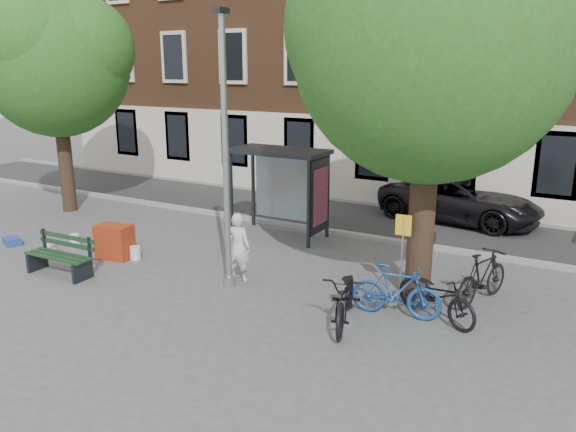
# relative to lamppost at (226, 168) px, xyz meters

# --- Properties ---
(ground) EXTENTS (90.00, 90.00, 0.00)m
(ground) POSITION_rel_lamppost_xyz_m (0.00, 0.00, -2.78)
(ground) COLOR #4C4C4F
(ground) RESTS_ON ground
(road) EXTENTS (40.00, 4.00, 0.01)m
(road) POSITION_rel_lamppost_xyz_m (0.00, 7.00, -2.78)
(road) COLOR #28282B
(road) RESTS_ON ground
(curb_near) EXTENTS (40.00, 0.25, 0.12)m
(curb_near) POSITION_rel_lamppost_xyz_m (0.00, 5.00, -2.72)
(curb_near) COLOR gray
(curb_near) RESTS_ON ground
(curb_far) EXTENTS (40.00, 0.25, 0.12)m
(curb_far) POSITION_rel_lamppost_xyz_m (0.00, 9.00, -2.72)
(curb_far) COLOR gray
(curb_far) RESTS_ON ground
(building_row) EXTENTS (30.00, 8.00, 14.00)m
(building_row) POSITION_rel_lamppost_xyz_m (0.00, 13.00, 4.22)
(building_row) COLOR brown
(building_row) RESTS_ON ground
(lamppost) EXTENTS (0.28, 0.35, 6.11)m
(lamppost) POSITION_rel_lamppost_xyz_m (0.00, 0.00, 0.00)
(lamppost) COLOR #9EA0A3
(lamppost) RESTS_ON ground
(tree_right) EXTENTS (5.76, 5.60, 8.20)m
(tree_right) POSITION_rel_lamppost_xyz_m (4.01, 1.38, 2.83)
(tree_right) COLOR black
(tree_right) RESTS_ON ground
(tree_left) EXTENTS (5.18, 4.86, 7.40)m
(tree_left) POSITION_rel_lamppost_xyz_m (-8.99, 2.88, 2.43)
(tree_left) COLOR black
(tree_left) RESTS_ON ground
(bus_shelter) EXTENTS (2.85, 1.45, 2.62)m
(bus_shelter) POSITION_rel_lamppost_xyz_m (-0.61, 4.11, -0.87)
(bus_shelter) COLOR #1E2328
(bus_shelter) RESTS_ON ground
(painter) EXTENTS (0.63, 0.44, 1.65)m
(painter) POSITION_rel_lamppost_xyz_m (-0.00, 0.41, -1.96)
(painter) COLOR silver
(painter) RESTS_ON ground
(bench) EXTENTS (1.86, 0.67, 0.95)m
(bench) POSITION_rel_lamppost_xyz_m (-4.01, -1.42, -2.35)
(bench) COLOR #1E2328
(bench) RESTS_ON ground
(bike_a) EXTENTS (2.08, 1.49, 1.04)m
(bike_a) POSITION_rel_lamppost_xyz_m (4.66, 0.58, -2.26)
(bike_a) COLOR black
(bike_a) RESTS_ON ground
(bike_b) EXTENTS (1.89, 0.74, 1.11)m
(bike_b) POSITION_rel_lamppost_xyz_m (3.91, 0.32, -2.23)
(bike_b) COLOR navy
(bike_b) RESTS_ON ground
(bike_c) EXTENTS (1.35, 2.31, 1.15)m
(bike_c) POSITION_rel_lamppost_xyz_m (3.17, -0.50, -2.21)
(bike_c) COLOR black
(bike_c) RESTS_ON ground
(bike_d) EXTENTS (1.15, 2.00, 1.16)m
(bike_d) POSITION_rel_lamppost_xyz_m (5.28, 1.91, -2.21)
(bike_d) COLOR black
(bike_d) RESTS_ON ground
(car_dark) EXTENTS (5.43, 3.04, 1.44)m
(car_dark) POSITION_rel_lamppost_xyz_m (3.29, 8.40, -2.07)
(car_dark) COLOR black
(car_dark) RESTS_ON ground
(red_stand) EXTENTS (0.98, 0.73, 0.90)m
(red_stand) POSITION_rel_lamppost_xyz_m (-3.77, 0.12, -2.33)
(red_stand) COLOR maroon
(red_stand) RESTS_ON ground
(blue_crate) EXTENTS (0.66, 0.58, 0.20)m
(blue_crate) POSITION_rel_lamppost_xyz_m (-7.21, -0.52, -2.68)
(blue_crate) COLOR navy
(blue_crate) RESTS_ON ground
(bucket_a) EXTENTS (0.32, 0.32, 0.36)m
(bucket_a) POSITION_rel_lamppost_xyz_m (-5.31, -0.64, -2.60)
(bucket_a) COLOR white
(bucket_a) RESTS_ON ground
(bucket_b) EXTENTS (0.36, 0.36, 0.36)m
(bucket_b) POSITION_rel_lamppost_xyz_m (-5.50, 0.24, -2.60)
(bucket_b) COLOR silver
(bucket_b) RESTS_ON ground
(bucket_c) EXTENTS (0.37, 0.37, 0.36)m
(bucket_c) POSITION_rel_lamppost_xyz_m (-3.21, 0.27, -2.60)
(bucket_c) COLOR silver
(bucket_c) RESTS_ON ground
(notice_sign) EXTENTS (0.34, 0.05, 1.95)m
(notice_sign) POSITION_rel_lamppost_xyz_m (3.75, 1.05, -1.36)
(notice_sign) COLOR #9EA0A3
(notice_sign) RESTS_ON ground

